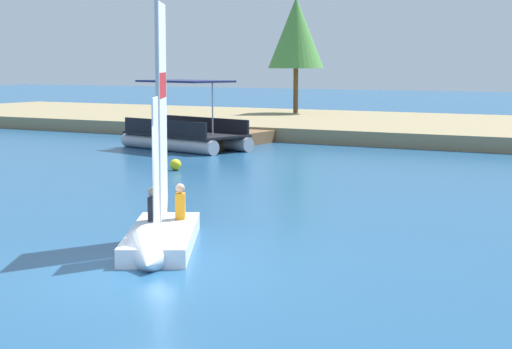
# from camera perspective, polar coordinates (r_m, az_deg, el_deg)

# --- Properties ---
(ground_plane) EXTENTS (200.00, 200.00, 0.00)m
(ground_plane) POSITION_cam_1_polar(r_m,az_deg,el_deg) (15.27, -7.31, -6.66)
(ground_plane) COLOR navy
(shoreline_tree_left) EXTENTS (3.31, 3.31, 6.85)m
(shoreline_tree_left) POSITION_cam_1_polar(r_m,az_deg,el_deg) (52.96, 2.60, 9.10)
(shoreline_tree_left) COLOR brown
(shoreline_tree_left) RESTS_ON shore_bank
(wooden_dock) EXTENTS (1.94, 6.34, 0.55)m
(wooden_dock) POSITION_cam_1_polar(r_m,az_deg,el_deg) (39.09, -1.84, 2.26)
(wooden_dock) COLOR brown
(wooden_dock) RESTS_ON ground
(sailboat) EXTENTS (3.26, 4.46, 5.38)m
(sailboat) POSITION_cam_1_polar(r_m,az_deg,el_deg) (17.04, -6.34, -3.79)
(sailboat) COLOR white
(sailboat) RESTS_ON ground
(pontoon_boat) EXTENTS (6.05, 3.86, 2.91)m
(pontoon_boat) POSITION_cam_1_polar(r_m,az_deg,el_deg) (37.57, -4.55, 2.70)
(pontoon_boat) COLOR #B2B2B7
(pontoon_boat) RESTS_ON ground
(channel_buoy) EXTENTS (0.39, 0.39, 0.39)m
(channel_buoy) POSITION_cam_1_polar(r_m,az_deg,el_deg) (30.24, -5.20, 0.63)
(channel_buoy) COLOR yellow
(channel_buoy) RESTS_ON ground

